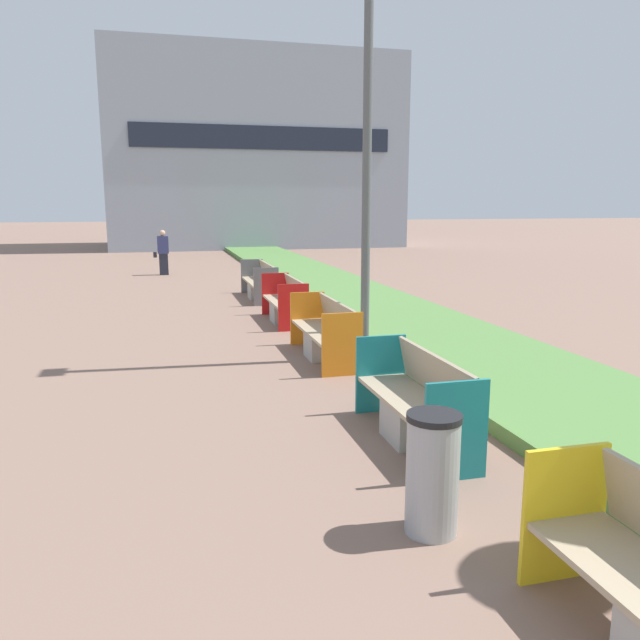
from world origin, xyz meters
The scene contains 9 objects.
planter_grass_strip centered at (3.20, 12.00, 0.09)m, with size 2.80×120.00×0.18m.
building_backdrop centered at (4.00, 38.88, 5.29)m, with size 16.19×8.48×10.59m.
bench_teal_frame centered at (0.94, 7.27, 0.37)m, with size 0.65×2.03×0.94m.
bench_orange_frame centered at (0.94, 10.98, 0.37)m, with size 0.65×2.23×0.94m.
bench_red_frame centered at (0.94, 14.24, 0.37)m, with size 0.65×2.02×0.94m.
bench_grey_frame centered at (0.94, 17.64, 0.38)m, with size 0.65×2.42×0.94m.
litter_bin centered at (0.31, 5.49, 0.48)m, with size 0.42×0.42×0.95m.
street_lamp_post centered at (1.55, 10.80, 4.05)m, with size 0.24×0.44×7.35m.
pedestrian_walking centered at (-1.47, 23.95, 0.79)m, with size 0.53×0.24×1.56m.
Camera 1 is at (-1.63, 1.41, 2.50)m, focal length 35.00 mm.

